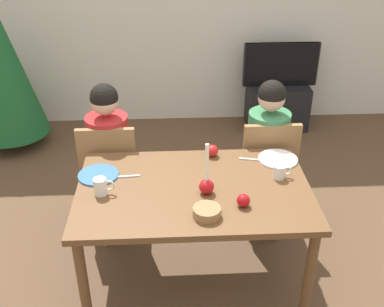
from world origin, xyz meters
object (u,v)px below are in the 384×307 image
object	(u,v)px
chair_left	(111,170)
tv_stand	(277,106)
christmas_tree	(0,63)
tv	(281,64)
mug_left	(101,186)
bowl_walnuts	(207,212)
candle_centerpiece	(207,183)
person_right_child	(266,157)
plate_right	(278,159)
apple_near_candle	(243,200)
person_left_child	(110,161)
apple_by_left_plate	(212,151)
mug_right	(280,172)
plate_left	(98,175)
chair_right	(266,166)
dining_table	(194,199)

from	to	relation	value
chair_left	tv_stand	distance (m)	2.35
christmas_tree	chair_left	bearing A→B (deg)	-50.79
tv	mug_left	size ratio (longest dim) A/B	6.39
tv	bowl_walnuts	xyz separation A→B (m)	(-0.98, -2.58, 0.07)
chair_left	candle_centerpiece	bearing A→B (deg)	-45.98
person_right_child	plate_right	world-z (taller)	person_right_child
candle_centerpiece	plate_right	world-z (taller)	candle_centerpiece
bowl_walnuts	apple_near_candle	distance (m)	0.23
tv_stand	plate_right	size ratio (longest dim) A/B	2.48
christmas_tree	person_left_child	bearing A→B (deg)	-50.14
chair_left	christmas_tree	size ratio (longest dim) A/B	0.54
person_left_child	apple_near_candle	distance (m)	1.21
person_right_child	apple_by_left_plate	xyz separation A→B (m)	(-0.43, -0.27, 0.22)
plate_right	mug_right	bearing A→B (deg)	-100.07
chair_left	tv_stand	size ratio (longest dim) A/B	1.41
bowl_walnuts	plate_left	bearing A→B (deg)	145.43
chair_right	mug_right	xyz separation A→B (m)	(-0.04, -0.53, 0.28)
mug_right	bowl_walnuts	bearing A→B (deg)	-142.99
person_right_child	plate_left	size ratio (longest dim) A/B	4.65
plate_right	chair_right	bearing A→B (deg)	89.43
plate_left	apple_by_left_plate	distance (m)	0.76
tv	plate_right	size ratio (longest dim) A/B	3.06
dining_table	apple_by_left_plate	size ratio (longest dim) A/B	17.43
tv_stand	apple_near_candle	distance (m)	2.67
plate_left	dining_table	bearing A→B (deg)	-15.36
plate_left	mug_left	bearing A→B (deg)	-77.56
mug_right	apple_near_candle	size ratio (longest dim) A/B	1.56
person_left_child	person_right_child	bearing A→B (deg)	0.00
person_left_child	mug_left	bearing A→B (deg)	-87.22
chair_left	tv	distance (m)	2.35
christmas_tree	mug_left	size ratio (longest dim) A/B	13.51
chair_right	person_left_child	distance (m)	1.15
person_left_child	plate_right	xyz separation A→B (m)	(1.15, -0.34, 0.19)
person_left_child	bowl_walnuts	xyz separation A→B (m)	(0.63, -0.92, 0.21)
plate_right	dining_table	bearing A→B (deg)	-152.71
dining_table	apple_near_candle	world-z (taller)	apple_near_candle
chair_left	person_left_child	bearing A→B (deg)	90.00
plate_left	mug_left	distance (m)	0.21
dining_table	plate_left	xyz separation A→B (m)	(-0.59, 0.16, 0.09)
mug_right	candle_centerpiece	bearing A→B (deg)	-163.09
person_right_child	apple_near_candle	distance (m)	0.92
christmas_tree	apple_near_candle	distance (m)	2.99
tv	apple_by_left_plate	xyz separation A→B (m)	(-0.90, -1.93, 0.08)
candle_centerpiece	person_right_child	bearing A→B (deg)	54.24
dining_table	mug_left	xyz separation A→B (m)	(-0.54, -0.04, 0.14)
chair_right	christmas_tree	distance (m)	2.73
tv_stand	christmas_tree	distance (m)	2.85
person_left_child	candle_centerpiece	world-z (taller)	person_left_child
chair_left	plate_left	size ratio (longest dim) A/B	3.57
bowl_walnuts	chair_left	bearing A→B (deg)	125.36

